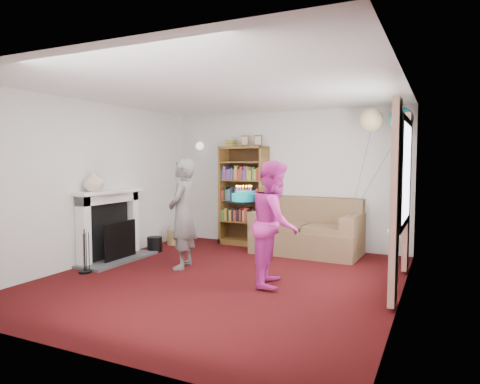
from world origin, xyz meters
The scene contains 16 objects.
ground centered at (0.00, 0.00, 0.00)m, with size 5.00×5.00×0.00m, color black.
wall_back centered at (0.00, 2.51, 1.25)m, with size 4.50×0.02×2.50m, color silver.
wall_left centered at (-2.26, 0.00, 1.25)m, with size 0.02×5.00×2.50m, color silver.
wall_right centered at (2.26, 0.00, 1.25)m, with size 0.02×5.00×2.50m, color silver.
ceiling centered at (0.00, 0.00, 2.50)m, with size 4.50×5.00×0.01m, color white.
fireplace centered at (-2.09, 0.19, 0.51)m, with size 0.55×1.80×1.12m.
window_bay centered at (2.21, 0.60, 1.20)m, with size 0.14×2.02×2.20m.
wall_sconce centered at (-1.75, 2.36, 1.88)m, with size 0.16×0.23×0.16m.
bookcase centered at (-0.75, 2.30, 0.91)m, with size 0.88×0.42×2.06m.
sofa centered at (0.57, 2.07, 0.35)m, with size 1.78×0.94×0.94m.
wicker_basket centered at (-1.90, 1.73, 0.15)m, with size 0.36×0.36×0.33m.
person_striped centered at (-0.81, 0.27, 0.81)m, with size 0.59×0.39×1.61m, color black.
person_magenta centered at (0.73, 0.06, 0.80)m, with size 0.77×0.60×1.59m, color #C62791.
birthday_cake centered at (0.31, 0.02, 1.11)m, with size 0.38×0.38×0.22m.
balloons centered at (1.83, 1.90, 2.22)m, with size 0.90×0.36×1.72m.
mantel_vase centered at (-2.12, -0.15, 1.28)m, with size 0.31×0.31×0.32m, color beige.
Camera 1 is at (2.66, -5.02, 1.60)m, focal length 32.00 mm.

